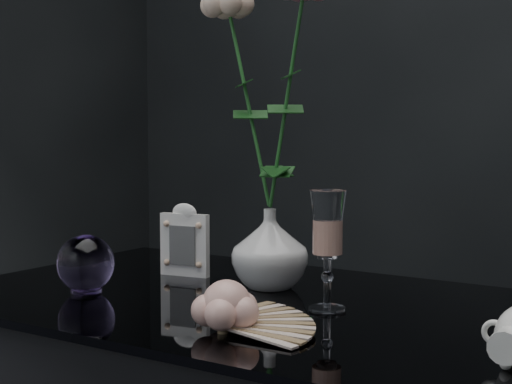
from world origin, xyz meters
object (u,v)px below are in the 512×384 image
Objects in this scene: vase at (270,249)px; paperweight at (86,263)px; loose_rose at (227,306)px; wine_glass at (328,251)px; picture_frame at (185,240)px.

vase is 1.42× the size of paperweight.
wine_glass is at bearing 71.58° from loose_rose.
picture_frame reaches higher than loose_rose.
vase reaches higher than loose_rose.
loose_rose is at bearing -12.42° from paperweight.
vase is at bearing 110.00° from loose_rose.
picture_frame is 0.38m from loose_rose.
wine_glass is at bearing -24.68° from picture_frame.
paperweight is at bearing 166.73° from loose_rose.
loose_rose is (-0.05, -0.17, -0.05)m from wine_glass.
vase is at bearing 150.47° from wine_glass.
wine_glass is 0.39m from paperweight.
wine_glass is 1.88× the size of paperweight.
picture_frame is 0.20m from paperweight.
picture_frame is at bearing 164.33° from wine_glass.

